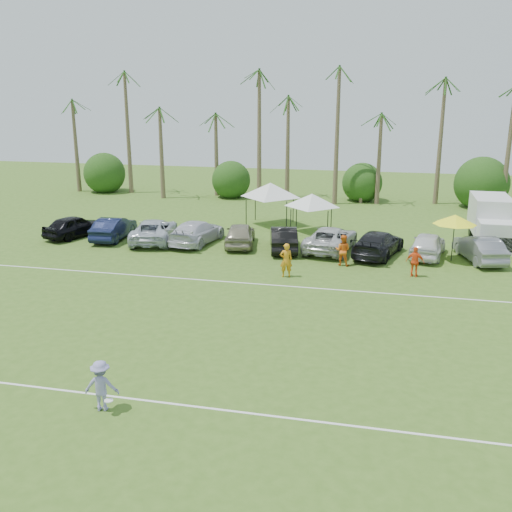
# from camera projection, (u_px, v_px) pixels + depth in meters

# --- Properties ---
(ground) EXTENTS (120.00, 120.00, 0.00)m
(ground) POSITION_uv_depth(u_px,v_px,m) (84.00, 432.00, 16.37)
(ground) COLOR #3E601C
(ground) RESTS_ON ground
(field_lines) EXTENTS (80.00, 12.10, 0.01)m
(field_lines) POSITION_uv_depth(u_px,v_px,m) (180.00, 325.00, 23.87)
(field_lines) COLOR white
(field_lines) RESTS_ON ground
(palm_tree_0) EXTENTS (2.40, 2.40, 8.90)m
(palm_tree_0) POSITION_uv_depth(u_px,v_px,m) (69.00, 114.00, 54.65)
(palm_tree_0) COLOR brown
(palm_tree_0) RESTS_ON ground
(palm_tree_1) EXTENTS (2.40, 2.40, 9.90)m
(palm_tree_1) POSITION_uv_depth(u_px,v_px,m) (116.00, 105.00, 53.35)
(palm_tree_1) COLOR brown
(palm_tree_1) RESTS_ON ground
(palm_tree_2) EXTENTS (2.40, 2.40, 10.90)m
(palm_tree_2) POSITION_uv_depth(u_px,v_px,m) (166.00, 95.00, 52.04)
(palm_tree_2) COLOR brown
(palm_tree_2) RESTS_ON ground
(palm_tree_3) EXTENTS (2.40, 2.40, 11.90)m
(palm_tree_3) POSITION_uv_depth(u_px,v_px,m) (208.00, 86.00, 50.96)
(palm_tree_3) COLOR brown
(palm_tree_3) RESTS_ON ground
(palm_tree_4) EXTENTS (2.40, 2.40, 8.90)m
(palm_tree_4) POSITION_uv_depth(u_px,v_px,m) (251.00, 116.00, 50.81)
(palm_tree_4) COLOR brown
(palm_tree_4) RESTS_ON ground
(palm_tree_5) EXTENTS (2.40, 2.40, 9.90)m
(palm_tree_5) POSITION_uv_depth(u_px,v_px,m) (296.00, 106.00, 49.72)
(palm_tree_5) COLOR brown
(palm_tree_5) RESTS_ON ground
(palm_tree_6) EXTENTS (2.40, 2.40, 10.90)m
(palm_tree_6) POSITION_uv_depth(u_px,v_px,m) (342.00, 96.00, 48.63)
(palm_tree_6) COLOR brown
(palm_tree_6) RESTS_ON ground
(palm_tree_7) EXTENTS (2.40, 2.40, 11.90)m
(palm_tree_7) POSITION_uv_depth(u_px,v_px,m) (391.00, 85.00, 47.54)
(palm_tree_7) COLOR brown
(palm_tree_7) RESTS_ON ground
(palm_tree_8) EXTENTS (2.40, 2.40, 8.90)m
(palm_tree_8) POSITION_uv_depth(u_px,v_px,m) (451.00, 117.00, 47.18)
(palm_tree_8) COLOR brown
(palm_tree_8) RESTS_ON ground
(bush_tree_0) EXTENTS (4.00, 4.00, 4.00)m
(bush_tree_0) POSITION_uv_depth(u_px,v_px,m) (107.00, 173.00, 56.51)
(bush_tree_0) COLOR brown
(bush_tree_0) RESTS_ON ground
(bush_tree_1) EXTENTS (4.00, 4.00, 4.00)m
(bush_tree_1) POSITION_uv_depth(u_px,v_px,m) (233.00, 177.00, 53.73)
(bush_tree_1) COLOR brown
(bush_tree_1) RESTS_ON ground
(bush_tree_2) EXTENTS (4.00, 4.00, 4.00)m
(bush_tree_2) POSITION_uv_depth(u_px,v_px,m) (362.00, 181.00, 51.17)
(bush_tree_2) COLOR brown
(bush_tree_2) RESTS_ON ground
(bush_tree_3) EXTENTS (4.00, 4.00, 4.00)m
(bush_tree_3) POSITION_uv_depth(u_px,v_px,m) (480.00, 185.00, 49.04)
(bush_tree_3) COLOR brown
(bush_tree_3) RESTS_ON ground
(sideline_player_a) EXTENTS (0.77, 0.63, 1.83)m
(sideline_player_a) POSITION_uv_depth(u_px,v_px,m) (286.00, 260.00, 30.02)
(sideline_player_a) COLOR orange
(sideline_player_a) RESTS_ON ground
(sideline_player_b) EXTENTS (0.96, 0.80, 1.76)m
(sideline_player_b) POSITION_uv_depth(u_px,v_px,m) (343.00, 250.00, 32.04)
(sideline_player_b) COLOR orange
(sideline_player_b) RESTS_ON ground
(sideline_player_c) EXTENTS (1.03, 0.61, 1.64)m
(sideline_player_c) POSITION_uv_depth(u_px,v_px,m) (415.00, 262.00, 30.06)
(sideline_player_c) COLOR #F8541B
(sideline_player_c) RESTS_ON ground
(box_truck) EXTENTS (2.30, 5.80, 2.98)m
(box_truck) POSITION_uv_depth(u_px,v_px,m) (491.00, 220.00, 36.51)
(box_truck) COLOR silver
(box_truck) RESTS_ON ground
(canopy_tent_left) EXTENTS (4.52, 4.52, 3.66)m
(canopy_tent_left) POSITION_uv_depth(u_px,v_px,m) (270.00, 183.00, 41.32)
(canopy_tent_left) COLOR black
(canopy_tent_left) RESTS_ON ground
(canopy_tent_right) EXTENTS (3.91, 3.91, 3.17)m
(canopy_tent_right) POSITION_uv_depth(u_px,v_px,m) (312.00, 194.00, 39.29)
(canopy_tent_right) COLOR black
(canopy_tent_right) RESTS_ON ground
(market_umbrella) EXTENTS (2.46, 2.46, 2.74)m
(market_umbrella) POSITION_uv_depth(u_px,v_px,m) (455.00, 220.00, 32.45)
(market_umbrella) COLOR black
(market_umbrella) RESTS_ON ground
(frisbee_player) EXTENTS (1.14, 0.78, 1.63)m
(frisbee_player) POSITION_uv_depth(u_px,v_px,m) (101.00, 386.00, 17.30)
(frisbee_player) COLOR #8A86BE
(frisbee_player) RESTS_ON ground
(parked_car_0) EXTENTS (3.16, 4.74, 1.50)m
(parked_car_0) POSITION_uv_depth(u_px,v_px,m) (74.00, 226.00, 38.48)
(parked_car_0) COLOR black
(parked_car_0) RESTS_ON ground
(parked_car_1) EXTENTS (1.86, 4.64, 1.50)m
(parked_car_1) POSITION_uv_depth(u_px,v_px,m) (114.00, 228.00, 37.87)
(parked_car_1) COLOR #101734
(parked_car_1) RESTS_ON ground
(parked_car_2) EXTENTS (3.56, 5.79, 1.50)m
(parked_car_2) POSITION_uv_depth(u_px,v_px,m) (154.00, 230.00, 37.25)
(parked_car_2) COLOR silver
(parked_car_2) RESTS_ON ground
(parked_car_3) EXTENTS (2.80, 5.41, 1.50)m
(parked_car_3) POSITION_uv_depth(u_px,v_px,m) (197.00, 232.00, 36.82)
(parked_car_3) COLOR silver
(parked_car_3) RESTS_ON ground
(parked_car_4) EXTENTS (2.52, 4.64, 1.50)m
(parked_car_4) POSITION_uv_depth(u_px,v_px,m) (240.00, 234.00, 36.24)
(parked_car_4) COLOR gray
(parked_car_4) RESTS_ON ground
(parked_car_5) EXTENTS (2.54, 4.78, 1.50)m
(parked_car_5) POSITION_uv_depth(u_px,v_px,m) (283.00, 238.00, 35.26)
(parked_car_5) COLOR black
(parked_car_5) RESTS_ON ground
(parked_car_6) EXTENTS (3.28, 5.71, 1.50)m
(parked_car_6) POSITION_uv_depth(u_px,v_px,m) (331.00, 239.00, 35.13)
(parked_car_6) COLOR beige
(parked_car_6) RESTS_ON ground
(parked_car_7) EXTENTS (3.41, 5.54, 1.50)m
(parked_car_7) POSITION_uv_depth(u_px,v_px,m) (378.00, 244.00, 34.00)
(parked_car_7) COLOR black
(parked_car_7) RESTS_ON ground
(parked_car_8) EXTENTS (2.56, 4.65, 1.50)m
(parked_car_8) POSITION_uv_depth(u_px,v_px,m) (428.00, 245.00, 33.75)
(parked_car_8) COLOR silver
(parked_car_8) RESTS_ON ground
(parked_car_9) EXTENTS (2.69, 4.80, 1.50)m
(parked_car_9) POSITION_uv_depth(u_px,v_px,m) (480.00, 248.00, 32.95)
(parked_car_9) COLOR gray
(parked_car_9) RESTS_ON ground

